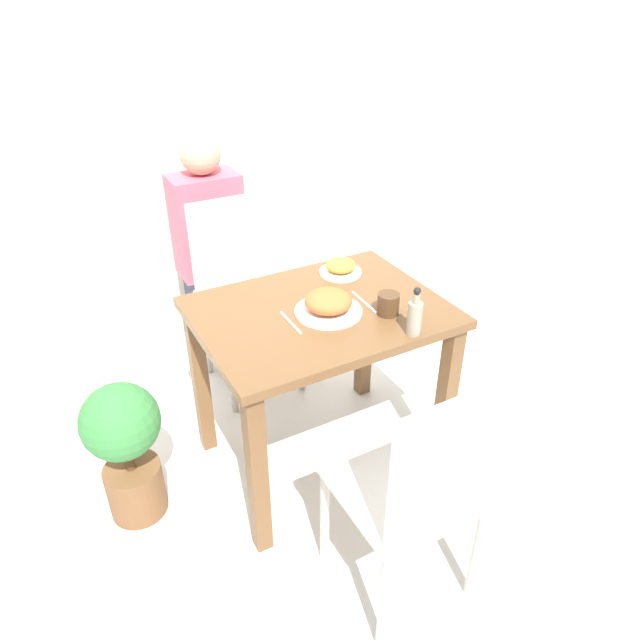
% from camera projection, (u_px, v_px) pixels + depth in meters
% --- Properties ---
extents(ground_plane, '(16.00, 16.00, 0.00)m').
position_uv_depth(ground_plane, '(320.00, 455.00, 2.50)').
color(ground_plane, silver).
extents(wall_back, '(8.00, 0.05, 2.60)m').
position_uv_depth(wall_back, '(181.00, 88.00, 2.95)').
color(wall_back, silver).
rests_on(wall_back, ground_plane).
extents(dining_table, '(0.91, 0.69, 0.74)m').
position_uv_depth(dining_table, '(320.00, 338.00, 2.18)').
color(dining_table, brown).
rests_on(dining_table, ground_plane).
extents(chair_near, '(0.42, 0.42, 0.92)m').
position_uv_depth(chair_near, '(422.00, 483.00, 1.67)').
color(chair_near, silver).
rests_on(chair_near, ground_plane).
extents(chair_far, '(0.42, 0.42, 0.92)m').
position_uv_depth(chair_far, '(242.00, 284.00, 2.75)').
color(chair_far, silver).
rests_on(chair_far, ground_plane).
extents(food_plate, '(0.25, 0.25, 0.09)m').
position_uv_depth(food_plate, '(328.00, 304.00, 2.06)').
color(food_plate, white).
rests_on(food_plate, dining_table).
extents(side_plate, '(0.18, 0.18, 0.06)m').
position_uv_depth(side_plate, '(341.00, 267.00, 2.34)').
color(side_plate, white).
rests_on(side_plate, dining_table).
extents(drink_cup, '(0.08, 0.08, 0.08)m').
position_uv_depth(drink_cup, '(388.00, 304.00, 2.06)').
color(drink_cup, '#4C331E').
rests_on(drink_cup, dining_table).
extents(sauce_bottle, '(0.05, 0.05, 0.18)m').
position_uv_depth(sauce_bottle, '(415.00, 316.00, 1.93)').
color(sauce_bottle, gray).
rests_on(sauce_bottle, dining_table).
extents(fork_utensil, '(0.01, 0.17, 0.00)m').
position_uv_depth(fork_utensil, '(291.00, 323.00, 2.02)').
color(fork_utensil, silver).
rests_on(fork_utensil, dining_table).
extents(spoon_utensil, '(0.02, 0.18, 0.00)m').
position_uv_depth(spoon_utensil, '(364.00, 302.00, 2.15)').
color(spoon_utensil, silver).
rests_on(spoon_utensil, dining_table).
extents(potted_plant_left, '(0.28, 0.28, 0.59)m').
position_uv_depth(potted_plant_left, '(125.00, 444.00, 2.07)').
color(potted_plant_left, brown).
rests_on(potted_plant_left, ground_plane).
extents(person_figure, '(0.34, 0.22, 1.17)m').
position_uv_depth(person_figure, '(210.00, 248.00, 2.97)').
color(person_figure, '#2D3347').
rests_on(person_figure, ground_plane).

